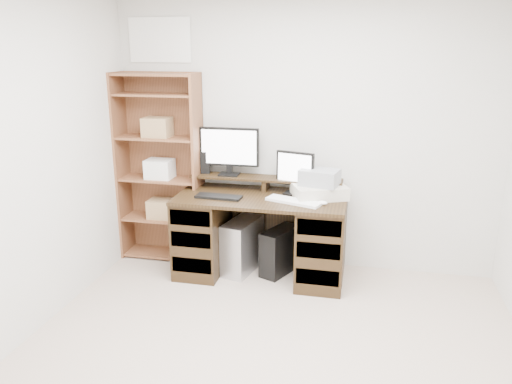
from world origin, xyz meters
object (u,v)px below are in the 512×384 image
(monitor_wide, at_px, (229,149))
(tower_black, at_px, (280,251))
(monitor_small, at_px, (295,171))
(printer, at_px, (319,191))
(bookshelf, at_px, (161,166))
(tower_silver, at_px, (243,245))
(desk, at_px, (261,234))

(monitor_wide, bearing_deg, tower_black, -18.15)
(monitor_small, distance_m, printer, 0.28)
(tower_black, height_order, bookshelf, bookshelf)
(monitor_wide, height_order, bookshelf, bookshelf)
(monitor_small, bearing_deg, tower_silver, -153.36)
(monitor_small, xyz_separation_m, tower_silver, (-0.46, -0.09, -0.71))
(monitor_small, relative_size, printer, 0.86)
(monitor_wide, relative_size, bookshelf, 0.31)
(bookshelf, bearing_deg, printer, -5.06)
(monitor_small, distance_m, tower_silver, 0.85)
(desk, distance_m, monitor_wide, 0.84)
(tower_silver, height_order, tower_black, tower_silver)
(monitor_small, height_order, tower_black, monitor_small)
(desk, xyz_separation_m, bookshelf, (-1.03, 0.21, 0.53))
(monitor_wide, xyz_separation_m, tower_black, (0.51, -0.16, -0.91))
(tower_black, bearing_deg, monitor_small, 54.35)
(monitor_small, bearing_deg, tower_black, -134.49)
(monitor_small, relative_size, bookshelf, 0.21)
(tower_black, bearing_deg, bookshelf, -162.76)
(monitor_small, relative_size, tower_black, 0.84)
(monitor_wide, xyz_separation_m, printer, (0.85, -0.15, -0.31))
(tower_silver, relative_size, bookshelf, 0.27)
(monitor_small, bearing_deg, monitor_wide, -173.25)
(tower_black, relative_size, bookshelf, 0.26)
(monitor_small, xyz_separation_m, tower_black, (-0.11, -0.07, -0.75))
(monitor_wide, height_order, tower_silver, monitor_wide)
(monitor_wide, xyz_separation_m, tower_silver, (0.17, -0.19, -0.87))
(tower_silver, xyz_separation_m, tower_black, (0.35, 0.03, -0.03))
(monitor_wide, relative_size, tower_silver, 1.13)
(printer, xyz_separation_m, bookshelf, (-1.53, 0.14, 0.11))
(desk, distance_m, printer, 0.66)
(monitor_wide, bearing_deg, desk, -33.99)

